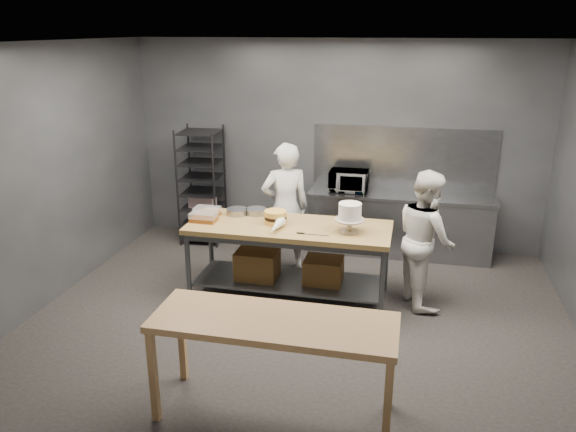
# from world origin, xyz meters

# --- Properties ---
(ground) EXTENTS (6.00, 6.00, 0.00)m
(ground) POSITION_xyz_m (0.00, 0.00, 0.00)
(ground) COLOR black
(ground) RESTS_ON ground
(back_wall) EXTENTS (6.00, 0.04, 3.00)m
(back_wall) POSITION_xyz_m (0.00, 2.50, 1.50)
(back_wall) COLOR #4C4F54
(back_wall) RESTS_ON ground
(work_table) EXTENTS (2.40, 0.90, 0.92)m
(work_table) POSITION_xyz_m (-0.26, 0.50, 0.57)
(work_table) COLOR olive
(work_table) RESTS_ON ground
(near_counter) EXTENTS (2.00, 0.70, 0.90)m
(near_counter) POSITION_xyz_m (0.12, -1.69, 0.81)
(near_counter) COLOR #98693F
(near_counter) RESTS_ON ground
(back_counter) EXTENTS (2.60, 0.60, 0.90)m
(back_counter) POSITION_xyz_m (1.00, 2.18, 0.45)
(back_counter) COLOR slate
(back_counter) RESTS_ON ground
(splashback_panel) EXTENTS (2.60, 0.02, 0.90)m
(splashback_panel) POSITION_xyz_m (1.00, 2.48, 1.35)
(splashback_panel) COLOR slate
(splashback_panel) RESTS_ON back_counter
(speed_rack) EXTENTS (0.64, 0.69, 1.75)m
(speed_rack) POSITION_xyz_m (-1.95, 2.10, 0.86)
(speed_rack) COLOR black
(speed_rack) RESTS_ON ground
(chef_behind) EXTENTS (0.75, 0.65, 1.75)m
(chef_behind) POSITION_xyz_m (-0.46, 1.27, 0.87)
(chef_behind) COLOR silver
(chef_behind) RESTS_ON ground
(chef_right) EXTENTS (0.86, 0.96, 1.62)m
(chef_right) POSITION_xyz_m (1.34, 0.70, 0.81)
(chef_right) COLOR silver
(chef_right) RESTS_ON ground
(microwave) EXTENTS (0.54, 0.37, 0.30)m
(microwave) POSITION_xyz_m (0.26, 2.18, 1.05)
(microwave) COLOR black
(microwave) RESTS_ON back_counter
(frosted_cake_stand) EXTENTS (0.34, 0.34, 0.34)m
(frosted_cake_stand) POSITION_xyz_m (0.48, 0.42, 1.14)
(frosted_cake_stand) COLOR #BAAE95
(frosted_cake_stand) RESTS_ON work_table
(layer_cake) EXTENTS (0.26, 0.26, 0.16)m
(layer_cake) POSITION_xyz_m (-0.41, 0.52, 1.00)
(layer_cake) COLOR gold
(layer_cake) RESTS_ON work_table
(cake_pans) EXTENTS (0.49, 0.32, 0.07)m
(cake_pans) POSITION_xyz_m (-0.85, 0.77, 0.96)
(cake_pans) COLOR gray
(cake_pans) RESTS_ON work_table
(piping_bag) EXTENTS (0.14, 0.39, 0.12)m
(piping_bag) POSITION_xyz_m (-0.34, 0.26, 0.98)
(piping_bag) COLOR white
(piping_bag) RESTS_ON work_table
(offset_spatula) EXTENTS (0.36, 0.02, 0.02)m
(offset_spatula) POSITION_xyz_m (0.04, 0.24, 0.93)
(offset_spatula) COLOR slate
(offset_spatula) RESTS_ON work_table
(pastry_clamshells) EXTENTS (0.34, 0.41, 0.11)m
(pastry_clamshells) POSITION_xyz_m (-1.29, 0.51, 0.98)
(pastry_clamshells) COLOR #A35920
(pastry_clamshells) RESTS_ON work_table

